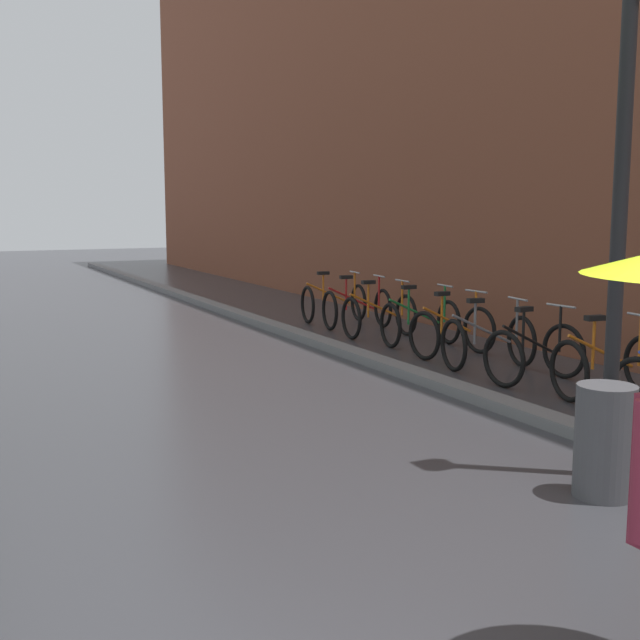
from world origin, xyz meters
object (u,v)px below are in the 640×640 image
(street_lamp_post, at_px, (622,163))
(parked_bicycle_4, at_px, (452,331))
(parked_bicycle_8, at_px, (333,302))
(parked_bicycle_6, at_px, (379,315))
(parked_bicycle_3, at_px, (488,341))
(parked_bicycle_7, at_px, (357,308))
(parked_bicycle_5, at_px, (420,322))
(litter_bin, at_px, (605,441))
(parked_bicycle_2, at_px, (534,353))
(parked_bicycle_1, at_px, (608,366))

(street_lamp_post, bearing_deg, parked_bicycle_4, 68.34)
(parked_bicycle_8, bearing_deg, parked_bicycle_6, -94.18)
(parked_bicycle_3, relative_size, parked_bicycle_7, 1.02)
(parked_bicycle_5, relative_size, parked_bicycle_6, 1.02)
(parked_bicycle_4, distance_m, litter_bin, 5.65)
(parked_bicycle_2, xyz_separation_m, parked_bicycle_6, (0.04, 3.84, 0.00))
(parked_bicycle_2, relative_size, litter_bin, 1.33)
(litter_bin, bearing_deg, parked_bicycle_1, 43.87)
(parked_bicycle_1, height_order, parked_bicycle_3, same)
(parked_bicycle_1, height_order, parked_bicycle_8, same)
(parked_bicycle_1, distance_m, parked_bicycle_7, 5.83)
(parked_bicycle_7, height_order, parked_bicycle_8, same)
(parked_bicycle_1, xyz_separation_m, parked_bicycle_3, (-0.17, 1.93, 0.00))
(parked_bicycle_3, xyz_separation_m, parked_bicycle_8, (0.16, 4.84, 0.00))
(parked_bicycle_5, bearing_deg, litter_bin, -111.27)
(parked_bicycle_2, height_order, parked_bicycle_4, same)
(parked_bicycle_3, bearing_deg, parked_bicycle_6, 89.65)
(parked_bicycle_3, relative_size, litter_bin, 1.38)
(parked_bicycle_4, height_order, parked_bicycle_6, same)
(litter_bin, bearing_deg, parked_bicycle_5, 68.73)
(parked_bicycle_4, distance_m, parked_bicycle_6, 1.96)
(parked_bicycle_2, relative_size, street_lamp_post, 0.27)
(parked_bicycle_1, relative_size, parked_bicycle_2, 1.03)
(parked_bicycle_8, relative_size, street_lamp_post, 0.27)
(parked_bicycle_1, distance_m, parked_bicycle_8, 6.78)
(parked_bicycle_7, distance_m, parked_bicycle_8, 0.94)
(parked_bicycle_4, relative_size, parked_bicycle_5, 0.99)
(street_lamp_post, bearing_deg, parked_bicycle_8, 77.21)
(parked_bicycle_2, relative_size, parked_bicycle_4, 1.00)
(parked_bicycle_6, relative_size, litter_bin, 1.31)
(parked_bicycle_2, bearing_deg, litter_bin, -123.69)
(parked_bicycle_3, bearing_deg, parked_bicycle_7, 87.92)
(parked_bicycle_5, xyz_separation_m, litter_bin, (-2.39, -6.14, 0.05))
(parked_bicycle_3, xyz_separation_m, litter_bin, (-2.21, -4.22, 0.05))
(parked_bicycle_3, distance_m, parked_bicycle_8, 4.84)
(parked_bicycle_6, bearing_deg, parked_bicycle_5, -80.58)
(parked_bicycle_2, xyz_separation_m, litter_bin, (-2.19, -3.28, 0.05))
(parked_bicycle_4, distance_m, parked_bicycle_7, 2.96)
(parked_bicycle_1, xyz_separation_m, street_lamp_post, (-1.99, -1.94, 2.11))
(parked_bicycle_3, height_order, parked_bicycle_5, same)
(parked_bicycle_1, bearing_deg, parked_bicycle_2, 100.59)
(parked_bicycle_2, xyz_separation_m, parked_bicycle_7, (0.16, 4.84, 0.00))
(litter_bin, bearing_deg, street_lamp_post, 41.05)
(parked_bicycle_4, bearing_deg, parked_bicycle_1, -88.59)
(parked_bicycle_5, xyz_separation_m, parked_bicycle_7, (-0.04, 1.98, 0.00))
(parked_bicycle_5, bearing_deg, parked_bicycle_7, 91.12)
(parked_bicycle_4, relative_size, street_lamp_post, 0.27)
(parked_bicycle_5, bearing_deg, parked_bicycle_8, 90.41)
(parked_bicycle_3, xyz_separation_m, street_lamp_post, (-1.82, -3.88, 2.11))
(parked_bicycle_7, bearing_deg, parked_bicycle_8, 88.92)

